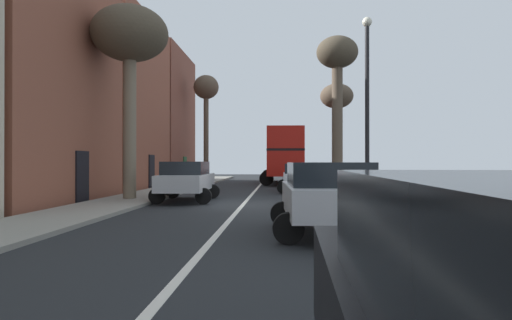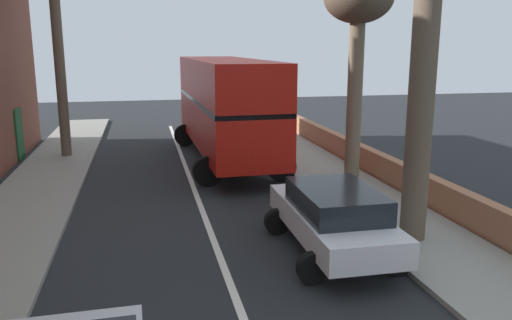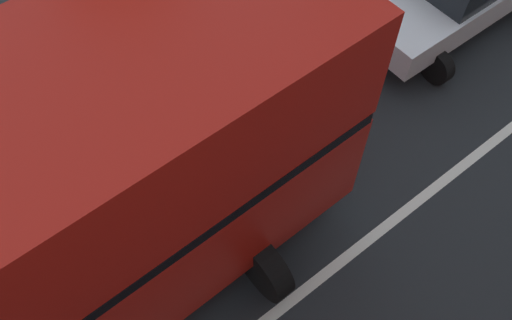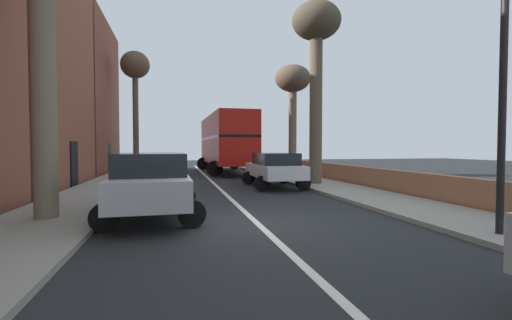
# 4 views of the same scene
# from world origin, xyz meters

# --- Properties ---
(double_decker_bus) EXTENTS (3.70, 10.69, 4.06)m
(double_decker_bus) POSITION_xyz_m (1.70, 17.18, 2.35)
(double_decker_bus) COLOR #B3170F
(double_decker_bus) RESTS_ON ground
(parked_car_white_right_3) EXTENTS (2.46, 4.52, 1.56)m
(parked_car_white_right_3) POSITION_xyz_m (2.50, 7.18, 0.90)
(parked_car_white_right_3) COLOR silver
(parked_car_white_right_3) RESTS_ON ground
(street_tree_right_1) EXTENTS (2.21, 2.21, 6.79)m
(street_tree_right_1) POSITION_xyz_m (5.23, 12.64, 5.63)
(street_tree_right_1) COLOR brown
(street_tree_right_1) RESTS_ON sidewalk_right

